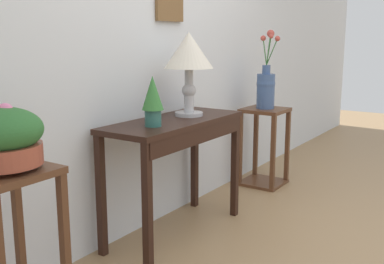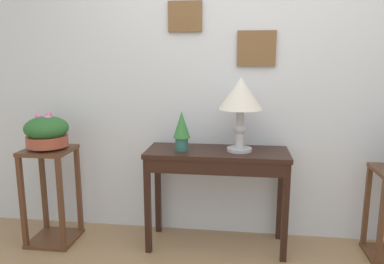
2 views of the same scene
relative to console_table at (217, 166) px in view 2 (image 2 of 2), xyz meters
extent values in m
cube|color=silver|center=(0.13, 0.32, 0.73)|extent=(9.00, 0.10, 2.80)
cube|color=brown|center=(-0.28, 0.26, 1.13)|extent=(0.27, 0.02, 0.23)
cube|color=#B37163|center=(-0.28, 0.25, 1.13)|extent=(0.21, 0.01, 0.19)
cube|color=brown|center=(0.28, 0.26, 0.89)|extent=(0.30, 0.02, 0.27)
cube|color=#6CA95A|center=(0.28, 0.25, 0.89)|extent=(0.24, 0.01, 0.22)
cube|color=black|center=(0.00, 0.02, 0.10)|extent=(1.08, 0.42, 0.03)
cube|color=black|center=(0.00, -0.17, 0.04)|extent=(1.02, 0.03, 0.10)
cube|color=black|center=(-0.51, -0.15, -0.29)|extent=(0.04, 0.04, 0.75)
cube|color=black|center=(0.51, -0.15, -0.29)|extent=(0.05, 0.04, 0.75)
cube|color=black|center=(-0.51, 0.20, -0.29)|extent=(0.04, 0.04, 0.75)
cube|color=black|center=(0.51, 0.20, -0.29)|extent=(0.05, 0.04, 0.75)
cylinder|color=#B7B7BC|center=(0.17, 0.02, 0.13)|extent=(0.19, 0.19, 0.02)
cylinder|color=#B7B7BC|center=(0.17, 0.02, 0.22)|extent=(0.07, 0.07, 0.15)
sphere|color=#B7B7BC|center=(0.17, 0.02, 0.29)|extent=(0.09, 0.09, 0.09)
cylinder|color=#B7B7BC|center=(0.17, 0.02, 0.37)|extent=(0.06, 0.06, 0.15)
cone|color=beige|center=(0.17, 0.02, 0.56)|extent=(0.33, 0.33, 0.24)
cylinder|color=#2D665B|center=(-0.27, -0.01, 0.17)|extent=(0.10, 0.10, 0.10)
cone|color=#387A38|center=(-0.27, -0.01, 0.32)|extent=(0.13, 0.13, 0.20)
cube|color=#56331E|center=(-1.32, -0.07, 0.10)|extent=(0.36, 0.36, 0.03)
cube|color=#56331E|center=(-1.32, -0.07, -0.65)|extent=(0.36, 0.36, 0.03)
cube|color=#56331E|center=(-1.48, -0.23, -0.27)|extent=(0.04, 0.04, 0.72)
cube|color=#56331E|center=(-1.16, -0.23, -0.27)|extent=(0.04, 0.04, 0.72)
cube|color=#56331E|center=(-1.48, 0.08, -0.27)|extent=(0.04, 0.04, 0.72)
cube|color=#56331E|center=(-1.16, 0.08, -0.27)|extent=(0.04, 0.04, 0.72)
cylinder|color=#9E4733|center=(-1.32, -0.07, 0.13)|extent=(0.14, 0.14, 0.02)
cylinder|color=#9E4733|center=(-1.32, -0.07, 0.18)|extent=(0.32, 0.32, 0.08)
ellipsoid|color=#2D662D|center=(-1.32, -0.07, 0.28)|extent=(0.33, 0.33, 0.18)
cylinder|color=#2D662D|center=(-1.33, -0.04, 0.30)|extent=(0.02, 0.08, 0.16)
sphere|color=pink|center=(-1.33, 0.00, 0.37)|extent=(0.04, 0.04, 0.04)
cylinder|color=#2D662D|center=(-1.31, -0.08, 0.29)|extent=(0.03, 0.02, 0.13)
sphere|color=pink|center=(-1.30, -0.08, 0.35)|extent=(0.07, 0.07, 0.07)
cylinder|color=#2D662D|center=(-1.33, -0.06, 0.29)|extent=(0.02, 0.04, 0.13)
sphere|color=pink|center=(-1.33, -0.04, 0.35)|extent=(0.05, 0.05, 0.05)
cylinder|color=#2D662D|center=(-1.35, -0.08, 0.30)|extent=(0.06, 0.02, 0.15)
sphere|color=pink|center=(-1.37, -0.09, 0.37)|extent=(0.05, 0.05, 0.05)
cube|color=#56331E|center=(1.16, -0.16, -0.32)|extent=(0.04, 0.04, 0.63)
cube|color=#56331E|center=(1.16, 0.15, -0.32)|extent=(0.04, 0.04, 0.63)
camera|label=1|loc=(-2.43, -1.73, 0.64)|focal=43.91mm
camera|label=2|loc=(0.17, -2.71, 0.81)|focal=34.52mm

